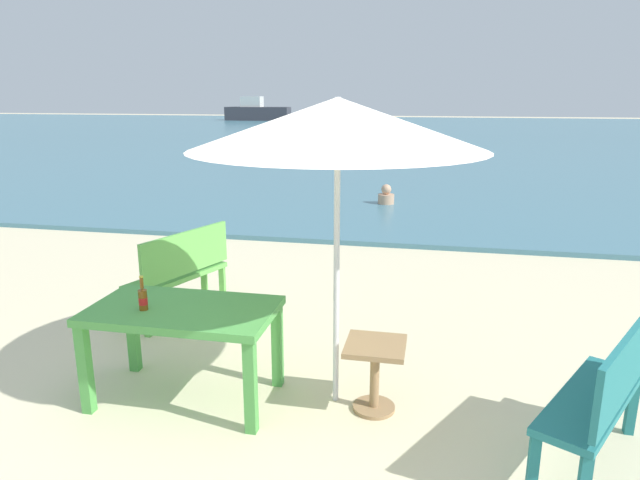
% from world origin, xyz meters
% --- Properties ---
extents(ground_plane, '(120.00, 120.00, 0.00)m').
position_xyz_m(ground_plane, '(0.00, 0.00, 0.00)').
color(ground_plane, beige).
extents(sea_water, '(120.00, 50.00, 0.08)m').
position_xyz_m(sea_water, '(0.00, 30.00, 0.04)').
color(sea_water, teal).
rests_on(sea_water, ground_plane).
extents(picnic_table_green, '(1.40, 0.80, 0.76)m').
position_xyz_m(picnic_table_green, '(-0.97, 0.21, 0.65)').
color(picnic_table_green, '#4C9E47').
rests_on(picnic_table_green, ground_plane).
extents(beer_bottle_amber, '(0.07, 0.07, 0.26)m').
position_xyz_m(beer_bottle_amber, '(-1.23, 0.11, 0.85)').
color(beer_bottle_amber, brown).
rests_on(beer_bottle_amber, picnic_table_green).
extents(patio_umbrella, '(2.10, 2.10, 2.30)m').
position_xyz_m(patio_umbrella, '(0.17, 0.42, 2.12)').
color(patio_umbrella, silver).
rests_on(patio_umbrella, ground_plane).
extents(side_table_wood, '(0.44, 0.44, 0.54)m').
position_xyz_m(side_table_wood, '(0.48, 0.34, 0.35)').
color(side_table_wood, '#9E7A51').
rests_on(side_table_wood, ground_plane).
extents(bench_teal_center, '(0.90, 1.22, 0.95)m').
position_xyz_m(bench_teal_center, '(1.94, -0.05, 0.54)').
color(bench_teal_center, '#237275').
rests_on(bench_teal_center, ground_plane).
extents(bench_green_left, '(0.75, 1.25, 0.95)m').
position_xyz_m(bench_green_left, '(-1.72, 1.75, 0.54)').
color(bench_green_left, '#60B24C').
rests_on(bench_green_left, ground_plane).
extents(swimmer_person, '(0.34, 0.34, 0.41)m').
position_xyz_m(swimmer_person, '(-0.15, 8.23, 0.24)').
color(swimmer_person, tan).
rests_on(swimmer_person, sea_water).
extents(boat_ferry, '(5.65, 1.54, 2.05)m').
position_xyz_m(boat_ferry, '(-14.78, 44.82, 0.82)').
color(boat_ferry, '#38383F').
rests_on(boat_ferry, sea_water).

